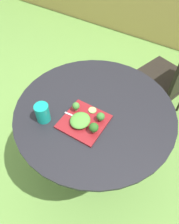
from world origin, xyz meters
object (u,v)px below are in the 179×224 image
(drinking_glass, at_px, (43,114))
(salad_plate, at_px, (84,122))
(fork, at_px, (78,118))
(patio_chair, at_px, (174,75))

(drinking_glass, bearing_deg, salad_plate, 25.82)
(fork, bearing_deg, salad_plate, 1.34)
(salad_plate, distance_m, fork, 0.04)
(salad_plate, bearing_deg, patio_chair, 72.77)
(drinking_glass, bearing_deg, patio_chair, 64.10)
(drinking_glass, xyz_separation_m, fork, (0.18, 0.11, -0.04))
(salad_plate, bearing_deg, drinking_glass, -154.18)
(drinking_glass, relative_size, fork, 0.76)
(salad_plate, height_order, fork, fork)
(salad_plate, bearing_deg, fork, -178.66)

